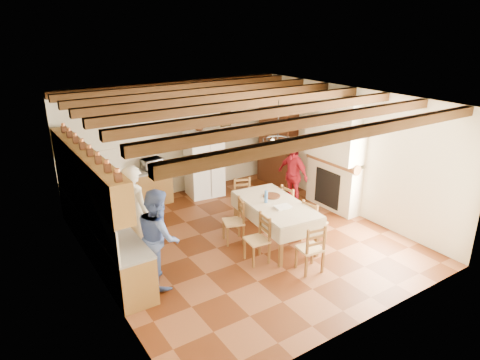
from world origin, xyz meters
name	(u,v)px	position (x,y,z in m)	size (l,w,h in m)	color
floor	(244,240)	(0.00, 0.00, -0.01)	(6.00, 6.50, 0.02)	#4D210C
ceiling	(244,99)	(0.00, 0.00, 3.01)	(6.00, 6.50, 0.02)	white
wall_back	(175,139)	(0.00, 3.26, 1.50)	(6.00, 0.02, 3.00)	beige
wall_front	(371,238)	(0.00, -3.26, 1.50)	(6.00, 0.02, 3.00)	beige
wall_left	(94,207)	(-3.01, 0.00, 1.50)	(0.02, 6.50, 3.00)	beige
wall_right	(349,150)	(3.01, 0.00, 1.50)	(0.02, 6.50, 3.00)	beige
ceiling_beams	(244,104)	(0.00, 0.00, 2.91)	(6.00, 6.30, 0.16)	#35210D
lower_cabinets_left	(101,235)	(-2.70, 1.05, 0.43)	(0.60, 4.30, 0.86)	brown
lower_cabinets_back	(125,193)	(-1.55, 2.95, 0.43)	(2.30, 0.60, 0.86)	brown
countertop_left	(99,214)	(-2.70, 1.05, 0.88)	(0.62, 4.30, 0.04)	slate
countertop_back	(123,175)	(-1.55, 2.95, 0.88)	(2.34, 0.62, 0.04)	slate
backsplash_left	(81,202)	(-2.98, 1.05, 1.20)	(0.03, 4.30, 0.60)	silver
backsplash_back	(118,160)	(-1.55, 3.23, 1.20)	(2.30, 0.03, 0.60)	silver
upper_cabinets	(86,168)	(-2.83, 1.05, 1.85)	(0.35, 4.20, 0.70)	brown
fireplace	(334,154)	(2.72, 0.20, 1.40)	(0.56, 1.60, 2.80)	beige
wall_picture	(226,119)	(1.55, 3.23, 1.85)	(0.34, 0.03, 0.42)	#302618
refrigerator	(204,163)	(0.55, 2.71, 0.89)	(0.89, 0.73, 1.78)	white
hutch	(278,145)	(2.75, 2.36, 1.11)	(0.51, 1.22, 2.21)	#351C0F
dining_table	(275,207)	(0.50, -0.42, 0.80)	(1.25, 2.13, 0.89)	beige
chandelier	(278,139)	(0.50, -0.42, 2.25)	(0.47, 0.47, 0.03)	black
chair_left_near	(257,239)	(-0.28, -0.86, 0.48)	(0.42, 0.40, 0.96)	brown
chair_left_far	(233,221)	(-0.23, 0.05, 0.48)	(0.42, 0.40, 0.96)	brown
chair_right_near	(314,221)	(1.17, -0.89, 0.48)	(0.42, 0.40, 0.96)	brown
chair_right_far	(292,205)	(1.33, 0.01, 0.48)	(0.42, 0.40, 0.96)	brown
chair_end_near	(310,247)	(0.36, -1.67, 0.48)	(0.42, 0.40, 0.96)	brown
chair_end_far	(244,199)	(0.60, 0.89, 0.48)	(0.42, 0.40, 0.96)	brown
person_man	(136,214)	(-2.14, 0.50, 0.97)	(0.70, 0.46, 1.93)	silver
person_woman_blue	(159,237)	(-2.10, -0.47, 0.88)	(0.86, 0.67, 1.77)	#4760A7
person_woman_red	(293,175)	(2.07, 0.90, 0.80)	(0.94, 0.39, 1.60)	#B71A2C
microwave	(152,164)	(-0.80, 2.95, 1.04)	(0.50, 0.34, 0.28)	silver
fridge_vase	(199,125)	(0.43, 2.71, 1.92)	(0.26, 0.26, 0.27)	#351C0F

